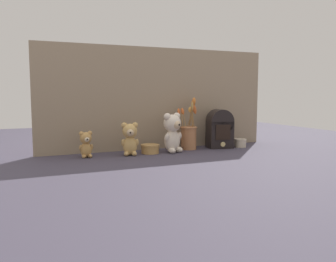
{
  "coord_description": "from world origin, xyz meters",
  "views": [
    {
      "loc": [
        -0.9,
        -2.02,
        0.37
      ],
      "look_at": [
        0.0,
        0.02,
        0.13
      ],
      "focal_mm": 38.0,
      "sensor_mm": 36.0,
      "label": 1
    }
  ],
  "objects_px": {
    "teddy_bear_medium": "(130,138)",
    "teddy_bear_small": "(86,144)",
    "flower_vase": "(189,134)",
    "teddy_bear_large": "(173,132)",
    "decorative_tin_short": "(150,149)",
    "decorative_tin_tall": "(240,143)",
    "vintage_radio": "(220,128)"
  },
  "relations": [
    {
      "from": "teddy_bear_large",
      "to": "teddy_bear_small",
      "type": "bearing_deg",
      "value": 176.0
    },
    {
      "from": "teddy_bear_large",
      "to": "decorative_tin_tall",
      "type": "xyz_separation_m",
      "value": [
        0.51,
        0.01,
        -0.1
      ]
    },
    {
      "from": "teddy_bear_medium",
      "to": "flower_vase",
      "type": "relative_size",
      "value": 0.58
    },
    {
      "from": "teddy_bear_medium",
      "to": "decorative_tin_tall",
      "type": "height_order",
      "value": "teddy_bear_medium"
    },
    {
      "from": "teddy_bear_large",
      "to": "teddy_bear_medium",
      "type": "distance_m",
      "value": 0.28
    },
    {
      "from": "teddy_bear_medium",
      "to": "teddy_bear_small",
      "type": "relative_size",
      "value": 1.29
    },
    {
      "from": "decorative_tin_short",
      "to": "teddy_bear_small",
      "type": "bearing_deg",
      "value": 177.99
    },
    {
      "from": "vintage_radio",
      "to": "flower_vase",
      "type": "bearing_deg",
      "value": 173.35
    },
    {
      "from": "teddy_bear_medium",
      "to": "vintage_radio",
      "type": "height_order",
      "value": "vintage_radio"
    },
    {
      "from": "decorative_tin_short",
      "to": "teddy_bear_medium",
      "type": "bearing_deg",
      "value": -172.06
    },
    {
      "from": "teddy_bear_large",
      "to": "vintage_radio",
      "type": "height_order",
      "value": "vintage_radio"
    },
    {
      "from": "teddy_bear_large",
      "to": "decorative_tin_tall",
      "type": "height_order",
      "value": "teddy_bear_large"
    },
    {
      "from": "teddy_bear_small",
      "to": "decorative_tin_tall",
      "type": "bearing_deg",
      "value": -1.54
    },
    {
      "from": "teddy_bear_medium",
      "to": "decorative_tin_tall",
      "type": "relative_size",
      "value": 2.38
    },
    {
      "from": "teddy_bear_small",
      "to": "decorative_tin_tall",
      "type": "xyz_separation_m",
      "value": [
        1.05,
        -0.03,
        -0.05
      ]
    },
    {
      "from": "flower_vase",
      "to": "vintage_radio",
      "type": "height_order",
      "value": "flower_vase"
    },
    {
      "from": "flower_vase",
      "to": "decorative_tin_short",
      "type": "height_order",
      "value": "flower_vase"
    },
    {
      "from": "vintage_radio",
      "to": "decorative_tin_tall",
      "type": "xyz_separation_m",
      "value": [
        0.14,
        -0.04,
        -0.1
      ]
    },
    {
      "from": "teddy_bear_small",
      "to": "decorative_tin_short",
      "type": "bearing_deg",
      "value": -2.01
    },
    {
      "from": "vintage_radio",
      "to": "decorative_tin_tall",
      "type": "height_order",
      "value": "vintage_radio"
    },
    {
      "from": "decorative_tin_tall",
      "to": "decorative_tin_short",
      "type": "relative_size",
      "value": 0.73
    },
    {
      "from": "teddy_bear_medium",
      "to": "vintage_radio",
      "type": "xyz_separation_m",
      "value": [
        0.65,
        0.04,
        0.03
      ]
    },
    {
      "from": "vintage_radio",
      "to": "decorative_tin_short",
      "type": "relative_size",
      "value": 2.29
    },
    {
      "from": "teddy_bear_medium",
      "to": "teddy_bear_small",
      "type": "xyz_separation_m",
      "value": [
        -0.25,
        0.03,
        -0.02
      ]
    },
    {
      "from": "teddy_bear_small",
      "to": "flower_vase",
      "type": "bearing_deg",
      "value": 2.96
    },
    {
      "from": "flower_vase",
      "to": "teddy_bear_large",
      "type": "bearing_deg",
      "value": -154.48
    },
    {
      "from": "teddy_bear_large",
      "to": "decorative_tin_short",
      "type": "height_order",
      "value": "teddy_bear_large"
    },
    {
      "from": "teddy_bear_small",
      "to": "vintage_radio",
      "type": "distance_m",
      "value": 0.9
    },
    {
      "from": "teddy_bear_large",
      "to": "teddy_bear_small",
      "type": "xyz_separation_m",
      "value": [
        -0.53,
        0.04,
        -0.05
      ]
    },
    {
      "from": "teddy_bear_medium",
      "to": "decorative_tin_tall",
      "type": "bearing_deg",
      "value": 0.32
    },
    {
      "from": "teddy_bear_large",
      "to": "decorative_tin_short",
      "type": "xyz_separation_m",
      "value": [
        -0.14,
        0.02,
        -0.1
      ]
    },
    {
      "from": "teddy_bear_large",
      "to": "flower_vase",
      "type": "distance_m",
      "value": 0.17
    }
  ]
}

